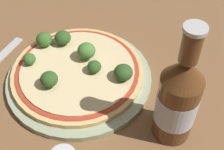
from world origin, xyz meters
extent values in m
plane|color=brown|center=(0.00, 0.00, 0.00)|extent=(3.00, 3.00, 0.00)
cylinder|color=#93A384|center=(-0.01, -0.01, 0.01)|extent=(0.28, 0.28, 0.01)
cylinder|color=tan|center=(-0.02, -0.01, 0.02)|extent=(0.26, 0.26, 0.01)
cylinder|color=#A83823|center=(-0.02, -0.01, 0.02)|extent=(0.24, 0.24, 0.00)
cylinder|color=beige|center=(-0.02, -0.01, 0.02)|extent=(0.22, 0.22, 0.00)
cylinder|color=#6B8E51|center=(-0.10, -0.04, 0.03)|extent=(0.01, 0.01, 0.01)
ellipsoid|color=#386628|center=(-0.10, -0.04, 0.04)|extent=(0.02, 0.02, 0.02)
cylinder|color=#6B8E51|center=(-0.01, 0.02, 0.03)|extent=(0.01, 0.01, 0.01)
ellipsoid|color=#477A33|center=(-0.01, 0.02, 0.05)|extent=(0.04, 0.04, 0.03)
cylinder|color=#6B8E51|center=(0.07, 0.01, 0.03)|extent=(0.01, 0.01, 0.01)
ellipsoid|color=#2D5123|center=(0.07, 0.01, 0.04)|extent=(0.04, 0.04, 0.03)
cylinder|color=#6B8E51|center=(-0.08, 0.04, 0.03)|extent=(0.01, 0.01, 0.01)
ellipsoid|color=#2D5123|center=(-0.08, 0.04, 0.04)|extent=(0.03, 0.03, 0.03)
cylinder|color=#6B8E51|center=(-0.04, -0.07, 0.03)|extent=(0.01, 0.01, 0.01)
ellipsoid|color=#2D5123|center=(-0.04, -0.07, 0.04)|extent=(0.03, 0.03, 0.03)
cylinder|color=#6B8E51|center=(0.02, 0.00, 0.03)|extent=(0.01, 0.01, 0.01)
ellipsoid|color=#2D5123|center=(0.02, 0.00, 0.04)|extent=(0.03, 0.03, 0.02)
cylinder|color=#6B8E51|center=(-0.11, 0.02, 0.03)|extent=(0.01, 0.01, 0.01)
ellipsoid|color=#386628|center=(-0.11, 0.02, 0.04)|extent=(0.03, 0.03, 0.03)
cylinder|color=#563319|center=(0.19, -0.04, 0.06)|extent=(0.07, 0.07, 0.13)
cylinder|color=#B2BCD1|center=(0.19, -0.04, 0.07)|extent=(0.07, 0.07, 0.06)
cone|color=#563319|center=(0.19, -0.04, 0.15)|extent=(0.07, 0.07, 0.04)
cylinder|color=#563319|center=(0.19, -0.04, 0.19)|extent=(0.03, 0.03, 0.05)
cylinder|color=#B2B2B7|center=(0.19, -0.04, 0.22)|extent=(0.03, 0.03, 0.01)
camera|label=1|loc=(0.24, -0.35, 0.46)|focal=50.00mm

